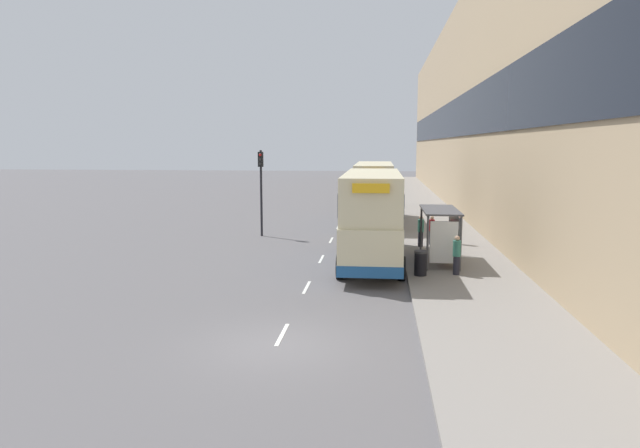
% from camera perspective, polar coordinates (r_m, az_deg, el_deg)
% --- Properties ---
extents(ground_plane, '(220.00, 220.00, 0.00)m').
position_cam_1_polar(ground_plane, '(16.28, -4.38, -12.06)').
color(ground_plane, '#5B595B').
extents(pavement, '(5.00, 93.00, 0.14)m').
position_cam_1_polar(pavement, '(53.96, 9.90, 1.92)').
color(pavement, gray).
rests_on(pavement, ground_plane).
extents(terrace_facade, '(3.10, 93.00, 17.36)m').
position_cam_1_polar(terrace_facade, '(54.19, 14.41, 10.93)').
color(terrace_facade, tan).
rests_on(terrace_facade, ground_plane).
extents(lane_mark_0, '(0.12, 2.00, 0.01)m').
position_cam_1_polar(lane_mark_0, '(17.17, -3.80, -10.96)').
color(lane_mark_0, silver).
rests_on(lane_mark_0, ground_plane).
extents(lane_mark_1, '(0.12, 2.00, 0.01)m').
position_cam_1_polar(lane_mark_1, '(22.54, -1.34, -6.35)').
color(lane_mark_1, silver).
rests_on(lane_mark_1, ground_plane).
extents(lane_mark_2, '(0.12, 2.00, 0.01)m').
position_cam_1_polar(lane_mark_2, '(28.03, 0.14, -3.53)').
color(lane_mark_2, silver).
rests_on(lane_mark_2, ground_plane).
extents(lane_mark_3, '(0.12, 2.00, 0.01)m').
position_cam_1_polar(lane_mark_3, '(33.58, 1.12, -1.63)').
color(lane_mark_3, silver).
rests_on(lane_mark_3, ground_plane).
extents(lane_mark_4, '(0.12, 2.00, 0.01)m').
position_cam_1_polar(lane_mark_4, '(39.16, 1.83, -0.27)').
color(lane_mark_4, silver).
rests_on(lane_mark_4, ground_plane).
extents(lane_mark_5, '(0.12, 2.00, 0.01)m').
position_cam_1_polar(lane_mark_5, '(44.76, 2.36, 0.75)').
color(lane_mark_5, silver).
rests_on(lane_mark_5, ground_plane).
extents(lane_mark_6, '(0.12, 2.00, 0.01)m').
position_cam_1_polar(lane_mark_6, '(50.38, 2.77, 1.54)').
color(lane_mark_6, silver).
rests_on(lane_mark_6, ground_plane).
extents(lane_mark_7, '(0.12, 2.00, 0.01)m').
position_cam_1_polar(lane_mark_7, '(56.00, 3.10, 2.18)').
color(lane_mark_7, silver).
rests_on(lane_mark_7, ground_plane).
extents(bus_shelter, '(1.60, 4.20, 2.48)m').
position_cam_1_polar(bus_shelter, '(26.71, 12.32, -0.21)').
color(bus_shelter, '#4C4C51').
rests_on(bus_shelter, ground_plane).
extents(double_decker_bus_near, '(2.85, 10.10, 4.30)m').
position_cam_1_polar(double_decker_bus_near, '(26.62, 5.24, 0.80)').
color(double_decker_bus_near, beige).
rests_on(double_decker_bus_near, ground_plane).
extents(double_decker_bus_ahead, '(2.85, 10.86, 4.30)m').
position_cam_1_polar(double_decker_bus_ahead, '(40.28, 5.42, 3.19)').
color(double_decker_bus_ahead, beige).
rests_on(double_decker_bus_ahead, ground_plane).
extents(car_0, '(2.10, 4.52, 1.71)m').
position_cam_1_polar(car_0, '(51.95, 6.27, 2.63)').
color(car_0, '#4C5156').
rests_on(car_0, ground_plane).
extents(pedestrian_at_shelter, '(0.33, 0.33, 1.65)m').
position_cam_1_polar(pedestrian_at_shelter, '(26.06, 13.50, -2.44)').
color(pedestrian_at_shelter, '#23232D').
rests_on(pedestrian_at_shelter, ground_plane).
extents(pedestrian_1, '(0.31, 0.31, 1.58)m').
position_cam_1_polar(pedestrian_1, '(31.84, 11.11, -0.58)').
color(pedestrian_1, '#23232D').
rests_on(pedestrian_1, ground_plane).
extents(pedestrian_2, '(0.33, 0.33, 1.69)m').
position_cam_1_polar(pedestrian_2, '(32.23, 13.59, -0.46)').
color(pedestrian_2, '#23232D').
rests_on(pedestrian_2, ground_plane).
extents(pedestrian_3, '(0.33, 0.33, 1.66)m').
position_cam_1_polar(pedestrian_3, '(24.62, 13.51, -3.01)').
color(pedestrian_3, '#23232D').
rests_on(pedestrian_3, ground_plane).
extents(pedestrian_4, '(0.33, 0.33, 1.68)m').
position_cam_1_polar(pedestrian_4, '(31.10, 10.04, -0.66)').
color(pedestrian_4, '#23232D').
rests_on(pedestrian_4, ground_plane).
extents(litter_bin, '(0.55, 0.55, 1.05)m').
position_cam_1_polar(litter_bin, '(24.24, 10.02, -3.85)').
color(litter_bin, black).
rests_on(litter_bin, ground_plane).
extents(traffic_light_far_kerb, '(0.30, 0.32, 5.26)m').
position_cam_1_polar(traffic_light_far_kerb, '(34.96, -5.93, 4.50)').
color(traffic_light_far_kerb, black).
rests_on(traffic_light_far_kerb, ground_plane).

